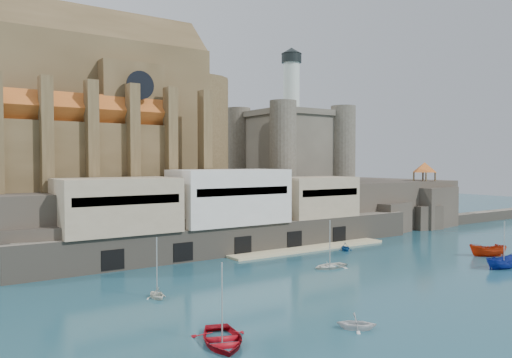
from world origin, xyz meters
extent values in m
plane|color=#184251|center=(0.00, 0.00, 0.00)|extent=(300.00, 300.00, 0.00)
cube|color=#2C2621|center=(0.00, 40.00, 5.00)|extent=(100.00, 34.00, 10.00)
cube|color=#2C2621|center=(-38.00, 23.50, 3.00)|extent=(9.00, 5.00, 6.00)
cube|color=#2C2621|center=(-22.00, 23.50, 3.00)|extent=(9.00, 5.00, 6.00)
cube|color=#2C2621|center=(-5.00, 23.50, 3.00)|extent=(9.00, 5.00, 6.00)
cube|color=#2C2621|center=(12.00, 23.50, 3.00)|extent=(9.00, 5.00, 6.00)
cube|color=#2C2621|center=(28.00, 23.50, 3.00)|extent=(9.00, 5.00, 6.00)
cube|color=#6D6557|center=(-8.00, 22.50, 2.25)|extent=(70.00, 6.00, 4.50)
cube|color=#CDBC89|center=(2.00, 18.00, 0.15)|extent=(30.00, 4.00, 0.40)
cube|color=black|center=(-30.00, 19.60, 1.60)|extent=(3.00, 0.40, 2.60)
cube|color=black|center=(-20.00, 19.60, 1.60)|extent=(3.00, 0.40, 2.60)
cube|color=black|center=(-10.00, 19.60, 1.60)|extent=(3.00, 0.40, 2.60)
cube|color=black|center=(0.00, 19.60, 1.60)|extent=(3.00, 0.40, 2.60)
cube|color=black|center=(10.00, 19.60, 1.60)|extent=(3.00, 0.40, 2.60)
cube|color=tan|center=(-28.00, 23.50, 8.25)|extent=(16.00, 9.00, 7.50)
cube|color=silver|center=(-10.00, 23.50, 8.75)|extent=(18.00, 9.00, 8.50)
cube|color=tan|center=(8.00, 23.50, 8.00)|extent=(14.00, 8.00, 7.00)
cube|color=brown|center=(-26.00, 42.00, 22.00)|extent=(38.00, 14.00, 24.00)
cube|color=brown|center=(-26.00, 42.00, 34.00)|extent=(38.00, 13.01, 13.01)
cylinder|color=brown|center=(-7.00, 42.00, 20.00)|extent=(14.00, 14.00, 20.00)
cube|color=brown|center=(-22.00, 42.00, 20.00)|extent=(10.00, 20.00, 20.00)
cube|color=brown|center=(-30.00, 32.50, 15.00)|extent=(28.00, 5.00, 10.00)
cube|color=brown|center=(-30.00, 51.50, 15.00)|extent=(28.00, 5.00, 10.00)
cube|color=#BD5920|center=(-30.00, 32.50, 21.60)|extent=(28.00, 5.66, 5.66)
cube|color=#BD5920|center=(-30.00, 51.50, 21.60)|extent=(28.00, 5.66, 5.66)
cylinder|color=black|center=(-22.00, 29.95, 26.00)|extent=(4.40, 0.30, 4.40)
cube|color=brown|center=(-35.80, 29.50, 18.00)|extent=(1.60, 2.20, 16.00)
cube|color=brown|center=(-29.60, 29.50, 18.00)|extent=(1.60, 2.20, 16.00)
cube|color=brown|center=(-23.40, 29.50, 18.00)|extent=(1.60, 2.20, 16.00)
cube|color=brown|center=(-17.20, 29.50, 18.00)|extent=(1.60, 2.20, 16.00)
cube|color=brown|center=(-11.00, 29.50, 18.00)|extent=(1.60, 2.20, 16.00)
cube|color=#4B463B|center=(16.00, 41.00, 17.00)|extent=(16.00, 16.00, 14.00)
cube|color=#4B463B|center=(16.00, 41.00, 24.40)|extent=(17.00, 17.00, 1.20)
cylinder|color=#4B463B|center=(8.00, 33.00, 18.00)|extent=(5.20, 5.20, 16.00)
cylinder|color=#4B463B|center=(24.00, 33.00, 18.00)|extent=(5.20, 5.20, 16.00)
cylinder|color=#4B463B|center=(8.00, 49.00, 18.00)|extent=(5.20, 5.20, 16.00)
cylinder|color=#4B463B|center=(24.00, 49.00, 18.00)|extent=(5.20, 5.20, 16.00)
cylinder|color=silver|center=(18.00, 43.00, 30.00)|extent=(3.60, 3.60, 12.00)
cylinder|color=black|center=(18.00, 43.00, 37.00)|extent=(4.40, 4.40, 2.00)
cone|color=black|center=(18.00, 43.00, 38.60)|extent=(4.60, 4.60, 1.40)
cube|color=#2C2621|center=(42.00, 26.00, 4.35)|extent=(12.00, 10.00, 8.70)
cube|color=#2C2621|center=(38.00, 23.00, 2.50)|extent=(6.00, 5.00, 5.00)
cube|color=#2C2621|center=(47.00, 28.00, 3.00)|extent=(5.00, 4.00, 6.00)
cube|color=brown|center=(42.00, 26.00, 8.85)|extent=(4.20, 4.20, 0.30)
cylinder|color=brown|center=(40.40, 24.40, 10.30)|extent=(0.36, 0.36, 3.20)
cylinder|color=brown|center=(43.60, 24.40, 10.30)|extent=(0.36, 0.36, 3.20)
cylinder|color=brown|center=(40.40, 27.60, 10.30)|extent=(0.36, 0.36, 3.20)
cylinder|color=brown|center=(43.60, 27.60, 10.30)|extent=(0.36, 0.36, 3.20)
pyramid|color=#BD5920|center=(42.00, 26.00, 13.00)|extent=(6.40, 6.40, 2.20)
cube|color=#6D6557|center=(66.00, 24.00, 0.00)|extent=(40.00, 3.00, 2.40)
imported|color=#9E0A14|center=(-31.25, -10.30, 0.00)|extent=(4.84, 2.94, 6.53)
imported|color=silver|center=(-20.14, -13.90, 0.00)|extent=(3.25, 3.27, 3.32)
imported|color=navy|center=(13.63, -7.95, 0.00)|extent=(2.67, 2.62, 5.74)
imported|color=silver|center=(-30.26, 4.72, 0.00)|extent=(2.57, 1.57, 2.98)
imported|color=#B12A09|center=(20.11, -1.88, 0.00)|extent=(3.01, 3.00, 5.69)
imported|color=silver|center=(-5.09, 5.62, 0.00)|extent=(1.10, 3.72, 5.20)
imported|color=#164C90|center=(6.05, 14.00, 0.00)|extent=(3.04, 2.71, 3.01)
camera|label=1|loc=(-50.88, -43.59, 14.25)|focal=35.00mm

